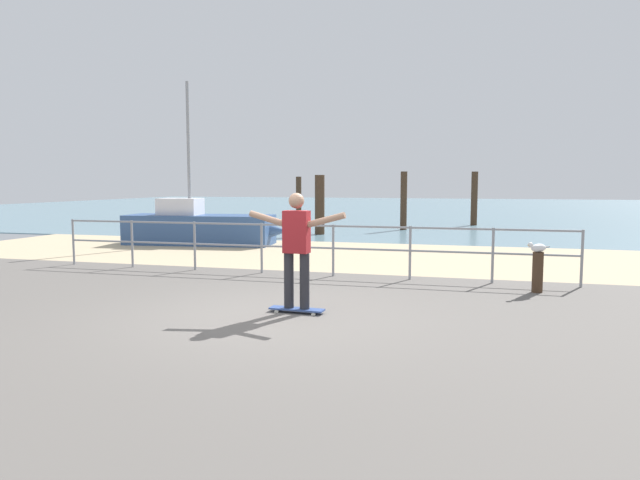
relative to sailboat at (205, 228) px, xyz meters
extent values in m
cube|color=#605B56|center=(5.24, -9.34, -0.52)|extent=(24.00, 10.00, 0.04)
cube|color=tan|center=(5.24, -1.34, -0.52)|extent=(24.00, 6.00, 0.04)
cube|color=slate|center=(5.24, 26.66, -0.52)|extent=(72.00, 50.00, 0.04)
cylinder|color=gray|center=(-0.88, -4.74, 0.01)|extent=(0.05, 0.05, 1.05)
cylinder|color=gray|center=(0.64, -4.74, 0.01)|extent=(0.05, 0.05, 1.05)
cylinder|color=gray|center=(2.16, -4.74, 0.01)|extent=(0.05, 0.05, 1.05)
cylinder|color=gray|center=(3.68, -4.74, 0.01)|extent=(0.05, 0.05, 1.05)
cylinder|color=gray|center=(5.20, -4.74, 0.01)|extent=(0.05, 0.05, 1.05)
cylinder|color=gray|center=(6.72, -4.74, 0.01)|extent=(0.05, 0.05, 1.05)
cylinder|color=gray|center=(8.24, -4.74, 0.01)|extent=(0.05, 0.05, 1.05)
cylinder|color=gray|center=(9.76, -4.74, 0.01)|extent=(0.05, 0.05, 1.05)
cylinder|color=gray|center=(4.44, -4.74, 0.50)|extent=(10.64, 0.04, 0.04)
cylinder|color=gray|center=(4.44, -4.74, 0.06)|extent=(10.64, 0.04, 0.04)
cube|color=#335184|center=(-0.16, -0.02, -0.07)|extent=(4.53, 1.88, 0.90)
cone|color=#335184|center=(2.03, 0.23, -0.07)|extent=(1.18, 0.88, 0.77)
cylinder|color=gray|center=(-0.46, -0.05, 2.35)|extent=(0.10, 0.10, 3.94)
cube|color=silver|center=(-0.75, -0.08, 0.63)|extent=(1.29, 1.03, 0.50)
cube|color=#334C8C|center=(5.51, -8.05, -0.45)|extent=(0.81, 0.24, 0.02)
cylinder|color=silver|center=(5.23, -8.12, -0.49)|extent=(0.06, 0.03, 0.06)
cylinder|color=silver|center=(5.23, -7.96, -0.49)|extent=(0.06, 0.03, 0.06)
cylinder|color=silver|center=(5.79, -8.14, -0.49)|extent=(0.06, 0.03, 0.06)
cylinder|color=silver|center=(5.79, -7.98, -0.49)|extent=(0.06, 0.03, 0.06)
cylinder|color=#26262B|center=(5.39, -8.04, -0.04)|extent=(0.14, 0.14, 0.80)
cylinder|color=#26262B|center=(5.63, -8.06, -0.04)|extent=(0.14, 0.14, 0.80)
cube|color=maroon|center=(5.51, -8.05, 0.66)|extent=(0.37, 0.22, 0.60)
sphere|color=#9E755B|center=(5.51, -8.05, 1.10)|extent=(0.22, 0.22, 0.22)
cylinder|color=#9E755B|center=(5.06, -8.03, 0.84)|extent=(0.56, 0.12, 0.23)
cylinder|color=#9E755B|center=(5.95, -8.07, 0.84)|extent=(0.56, 0.12, 0.23)
cylinder|color=#422D1E|center=(8.97, -5.47, -0.17)|extent=(0.18, 0.18, 0.71)
ellipsoid|color=white|center=(8.97, -5.47, 0.26)|extent=(0.33, 0.32, 0.14)
sphere|color=white|center=(8.82, -5.60, 0.32)|extent=(0.09, 0.09, 0.09)
cone|color=gold|center=(8.79, -5.63, 0.32)|extent=(0.05, 0.05, 0.02)
cube|color=slate|center=(9.08, -5.36, 0.27)|extent=(0.14, 0.14, 0.02)
cylinder|color=#422D1E|center=(-0.20, 9.91, 0.55)|extent=(0.25, 0.25, 2.13)
cylinder|color=#422D1E|center=(2.42, 4.16, 0.55)|extent=(0.35, 0.35, 2.14)
cylinder|color=#422D1E|center=(5.05, 6.98, 0.63)|extent=(0.26, 0.26, 2.29)
cylinder|color=#422D1E|center=(7.67, 10.20, 0.65)|extent=(0.28, 0.28, 2.33)
camera|label=1|loc=(8.04, -15.85, 1.37)|focal=32.68mm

